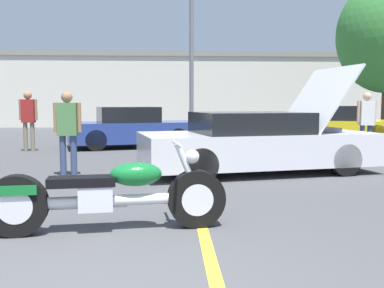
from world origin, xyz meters
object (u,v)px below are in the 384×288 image
(light_pole, at_px, (194,42))
(spectator_by_show_car, at_px, (366,118))
(spectator_near_motorcycle, at_px, (28,116))
(parked_car_right_row, at_px, (331,126))
(show_car_hood_open, at_px, (258,143))
(spectator_midground, at_px, (68,127))
(motorcycle, at_px, (109,195))
(parked_car_mid_row, at_px, (132,128))

(light_pole, relative_size, spectator_by_show_car, 4.16)
(spectator_near_motorcycle, distance_m, spectator_by_show_car, 9.38)
(parked_car_right_row, distance_m, spectator_by_show_car, 3.24)
(spectator_near_motorcycle, bearing_deg, light_pole, 45.60)
(show_car_hood_open, height_order, spectator_midground, show_car_hood_open)
(motorcycle, bearing_deg, parked_car_right_row, 50.59)
(motorcycle, distance_m, show_car_hood_open, 4.62)
(spectator_near_motorcycle, relative_size, spectator_by_show_car, 1.03)
(motorcycle, distance_m, parked_car_right_row, 11.44)
(light_pole, height_order, show_car_hood_open, light_pole)
(motorcycle, xyz_separation_m, show_car_hood_open, (2.43, 3.93, 0.20))
(parked_car_mid_row, bearing_deg, parked_car_right_row, -9.95)
(parked_car_mid_row, distance_m, parked_car_right_row, 6.70)
(light_pole, xyz_separation_m, spectator_by_show_car, (4.23, -6.61, -2.87))
(parked_car_right_row, height_order, spectator_by_show_car, spectator_by_show_car)
(light_pole, xyz_separation_m, parked_car_mid_row, (-2.18, -4.01, -3.26))
(show_car_hood_open, bearing_deg, spectator_near_motorcycle, 133.74)
(spectator_by_show_car, bearing_deg, spectator_near_motorcycle, 170.99)
(parked_car_mid_row, bearing_deg, show_car_hood_open, -74.85)
(parked_car_right_row, height_order, spectator_midground, spectator_midground)
(spectator_midground, bearing_deg, light_pole, 73.10)
(spectator_midground, bearing_deg, motorcycle, -70.35)
(parked_car_mid_row, xyz_separation_m, spectator_by_show_car, (6.40, -2.60, 0.39))
(motorcycle, bearing_deg, parked_car_mid_row, 86.42)
(parked_car_mid_row, distance_m, spectator_midground, 5.55)
(show_car_hood_open, bearing_deg, spectator_by_show_car, 24.95)
(spectator_by_show_car, relative_size, spectator_midground, 1.04)
(light_pole, height_order, spectator_near_motorcycle, light_pole)
(show_car_hood_open, bearing_deg, motorcycle, -133.56)
(motorcycle, height_order, show_car_hood_open, show_car_hood_open)
(parked_car_mid_row, height_order, spectator_by_show_car, spectator_by_show_car)
(spectator_by_show_car, bearing_deg, light_pole, 122.60)
(parked_car_right_row, bearing_deg, spectator_near_motorcycle, -151.61)
(spectator_by_show_car, bearing_deg, spectator_midground, -157.89)
(parked_car_right_row, xyz_separation_m, spectator_near_motorcycle, (-9.53, -1.73, 0.41))
(parked_car_right_row, height_order, spectator_near_motorcycle, spectator_near_motorcycle)
(parked_car_mid_row, distance_m, spectator_by_show_car, 6.92)
(light_pole, bearing_deg, show_car_hood_open, -84.86)
(spectator_by_show_car, distance_m, spectator_midground, 7.68)
(show_car_hood_open, relative_size, parked_car_mid_row, 1.13)
(parked_car_mid_row, bearing_deg, motorcycle, -101.47)
(parked_car_right_row, relative_size, spectator_midground, 2.85)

